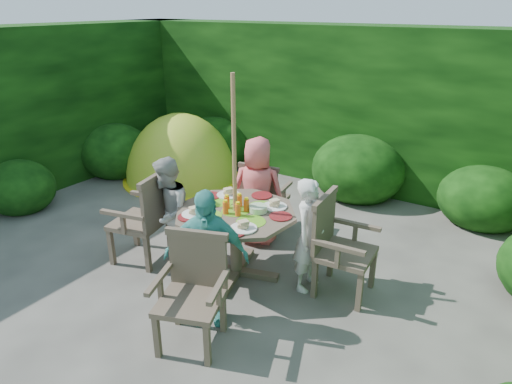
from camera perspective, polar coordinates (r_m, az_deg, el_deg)
The scene contains 13 objects.
ground at distance 5.07m, azimuth -8.77°, elevation -11.28°, with size 60.00×60.00×0.00m, color #44423D.
hedge_enclosure at distance 5.50m, azimuth -0.32°, elevation 6.17°, with size 9.00×9.00×2.50m.
patio_table at distance 4.87m, azimuth -2.52°, elevation -3.69°, with size 1.64×1.64×0.93m.
parasol_pole at distance 4.69m, azimuth -2.67°, elevation 1.25°, with size 0.04×0.04×2.20m, color #95663B.
garden_chair_right at distance 4.72m, azimuth 10.21°, elevation -6.50°, with size 0.58×0.64×1.01m.
garden_chair_left at distance 5.34m, azimuth -13.66°, elevation -3.01°, with size 0.68×0.73×1.04m.
garden_chair_back at distance 5.89m, azimuth 0.92°, elevation -0.52°, with size 0.62×0.57×0.93m.
garden_chair_front at distance 4.07m, azimuth -7.89°, elevation -11.93°, with size 0.71×0.67×0.96m.
child_right at distance 4.70m, azimuth 6.70°, elevation -5.38°, with size 0.44×0.29×1.22m, color silver.
child_left at distance 5.18m, azimuth -10.96°, elevation -2.61°, with size 0.62×0.48×1.27m, color #A6A6A1.
child_back at distance 5.55m, azimuth 0.18°, elevation 0.06°, with size 0.66×0.43×1.36m, color #E96062.
child_front at distance 4.21m, azimuth -6.25°, elevation -8.11°, with size 0.78×0.32×1.33m, color #49ACA5.
dome_tent at distance 7.95m, azimuth -9.27°, elevation 1.62°, with size 1.99×1.99×2.27m.
Camera 1 is at (2.90, -3.07, 2.80)m, focal length 32.00 mm.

